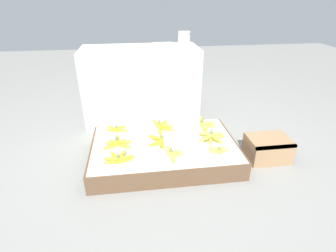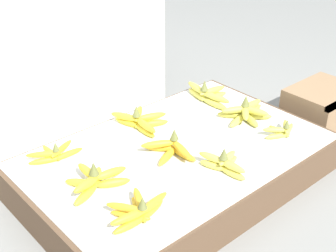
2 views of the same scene
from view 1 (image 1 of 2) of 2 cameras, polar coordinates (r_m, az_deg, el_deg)
The scene contains 15 objects.
ground_plane at distance 2.32m, azimuth -0.83°, elevation -7.07°, with size 10.00×10.00×0.00m, color gray.
display_platform at distance 2.28m, azimuth -0.85°, elevation -5.40°, with size 1.23×0.79×0.16m.
back_vendor_table at distance 2.92m, azimuth -5.81°, elevation 8.95°, with size 1.22×0.51×0.79m.
wooden_crate at distance 2.44m, azimuth 20.85°, elevation -4.55°, with size 0.35×0.27×0.20m.
banana_bunch_front_left at distance 2.03m, azimuth -10.79°, elevation -6.87°, with size 0.24×0.15×0.10m.
banana_bunch_front_midleft at distance 2.03m, azimuth 0.88°, elevation -6.06°, with size 0.15×0.21×0.10m.
banana_bunch_front_midright at distance 2.13m, azimuth 10.96°, elevation -5.14°, with size 0.19×0.12×0.08m.
banana_bunch_middle_left at distance 2.22m, azimuth -11.00°, elevation -3.49°, with size 0.24×0.18×0.11m.
banana_bunch_middle_midleft at distance 2.20m, azimuth -2.07°, elevation -3.26°, with size 0.16×0.23×0.11m.
banana_bunch_middle_midright at distance 2.28m, azimuth 9.38°, elevation -2.38°, with size 0.26×0.21×0.11m.
banana_bunch_back_left at distance 2.45m, azimuth -11.13°, elevation -0.56°, with size 0.22×0.14×0.09m.
banana_bunch_back_midleft at distance 2.43m, azimuth -1.52°, elevation -0.05°, with size 0.20×0.26×0.11m.
banana_bunch_back_midright at distance 2.49m, azimuth 7.87°, elevation 0.43°, with size 0.16×0.29×0.11m.
glass_jar at distance 2.71m, azimuth 3.51°, elevation 18.10°, with size 0.12×0.12×0.17m.
foam_tray_white at distance 2.94m, azimuth -1.02°, elevation 17.39°, with size 0.21×0.15×0.02m.
Camera 1 is at (-0.23, -1.90, 1.32)m, focal length 28.00 mm.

